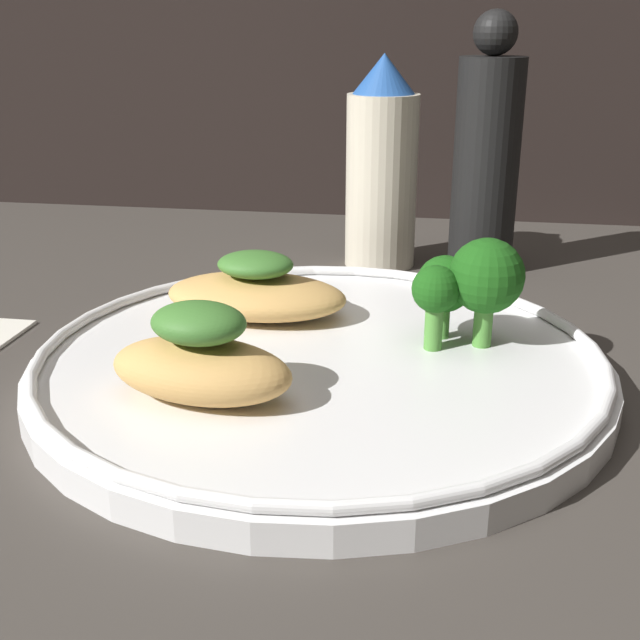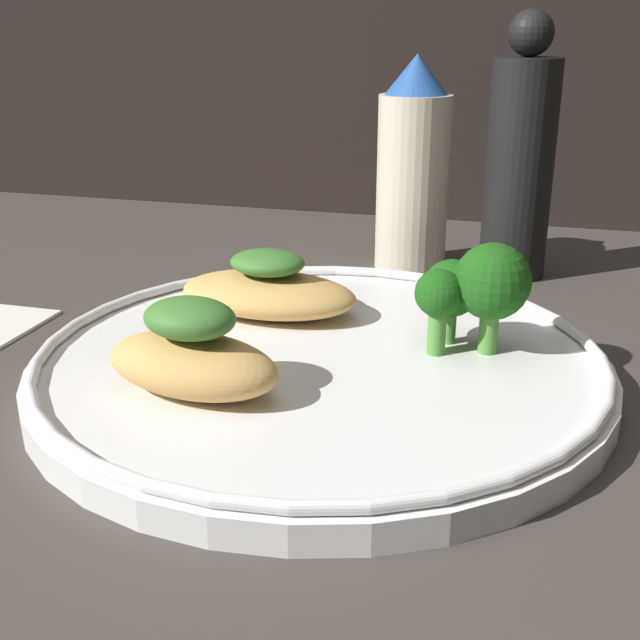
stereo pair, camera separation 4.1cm
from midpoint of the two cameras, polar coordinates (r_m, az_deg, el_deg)
The scene contains 7 objects.
ground_plane at distance 42.12cm, azimuth 2.77°, elevation -5.03°, with size 180.00×180.00×1.00cm, color #3D3833.
plate at distance 41.50cm, azimuth 2.80°, elevation -3.17°, with size 29.61×29.61×2.00cm.
grilled_meat_front at distance 36.84cm, azimuth -6.00°, elevation -2.60°, with size 9.23×5.85×4.58cm.
grilled_meat_middle at distance 46.86cm, azimuth -1.24°, elevation 2.10°, with size 10.85×6.45×3.84cm.
broccoli_bunch at distance 42.08cm, azimuth 13.54°, elevation 2.23°, with size 5.77×4.47×5.85cm.
sauce_bottle at distance 60.32cm, azimuth 8.59°, elevation 10.54°, with size 5.30×5.30×15.50cm.
pepper_grinder at distance 59.72cm, azimuth 15.97°, elevation 10.84°, with size 4.75×4.75×18.41cm.
Camera 2 is at (10.22, -36.66, 17.67)cm, focal length 45.00 mm.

